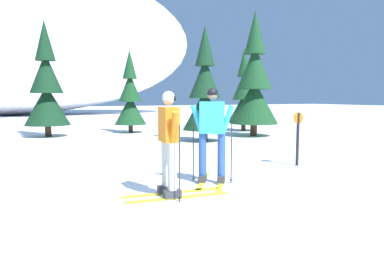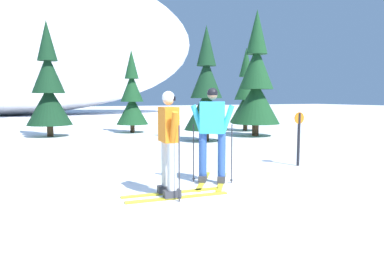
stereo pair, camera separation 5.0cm
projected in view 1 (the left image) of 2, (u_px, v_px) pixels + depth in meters
name	position (u px, v px, depth m)	size (l,w,h in m)	color
ground_plane	(206.00, 198.00, 6.24)	(120.00, 120.00, 0.00)	white
skier_cyan_jacket	(212.00, 133.00, 7.19)	(1.30, 1.61, 1.83)	gold
skier_orange_jacket	(169.00, 142.00, 6.22)	(1.78, 0.81, 1.75)	gold
pine_tree_left	(46.00, 88.00, 15.56)	(1.85, 1.85, 4.78)	#47301E
pine_tree_center_left	(130.00, 98.00, 17.39)	(1.46, 1.46, 3.79)	#47301E
pine_tree_center_right	(205.00, 93.00, 14.00)	(1.64, 1.64, 4.26)	#47301E
pine_tree_right	(254.00, 84.00, 15.81)	(2.02, 2.02, 5.23)	#47301E
pine_tree_far_right	(244.00, 96.00, 18.37)	(1.54, 1.54, 4.00)	#47301E
trail_marker_post	(298.00, 135.00, 9.08)	(0.28, 0.07, 1.29)	black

